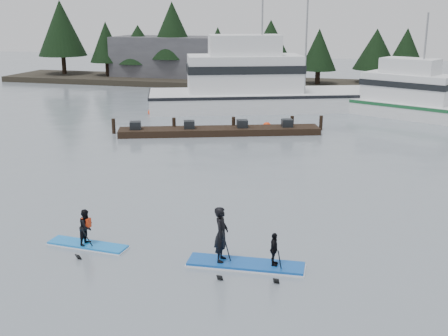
% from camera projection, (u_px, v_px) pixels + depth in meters
% --- Properties ---
extents(ground, '(160.00, 160.00, 0.00)m').
position_uv_depth(ground, '(180.00, 242.00, 19.90)').
color(ground, gray).
rests_on(ground, ground).
extents(far_shore, '(70.00, 8.00, 0.60)m').
position_uv_depth(far_shore, '(314.00, 85.00, 58.82)').
color(far_shore, '#2D281E').
rests_on(far_shore, ground).
extents(treeline, '(60.00, 4.00, 8.00)m').
position_uv_depth(treeline, '(314.00, 88.00, 58.90)').
color(treeline, black).
rests_on(treeline, ground).
extents(waterfront_building, '(18.00, 6.00, 5.00)m').
position_uv_depth(waterfront_building, '(193.00, 59.00, 63.60)').
color(waterfront_building, '#4C4C51').
rests_on(waterfront_building, ground).
extents(fishing_boat_large, '(20.90, 12.50, 11.12)m').
position_uv_depth(fishing_boat_large, '(265.00, 98.00, 46.39)').
color(fishing_boat_large, white).
rests_on(fishing_boat_large, ground).
extents(fishing_boat_medium, '(15.04, 9.96, 8.69)m').
position_uv_depth(fishing_boat_medium, '(423.00, 109.00, 42.74)').
color(fishing_boat_medium, white).
rests_on(fishing_boat_medium, ground).
extents(floating_dock, '(13.02, 6.12, 0.44)m').
position_uv_depth(floating_dock, '(220.00, 131.00, 37.04)').
color(floating_dock, black).
rests_on(floating_dock, ground).
extents(buoy_b, '(0.62, 0.62, 0.62)m').
position_uv_depth(buoy_b, '(267.00, 129.00, 38.71)').
color(buoy_b, '#FF3A0C').
rests_on(buoy_b, ground).
extents(buoy_a, '(0.55, 0.55, 0.55)m').
position_uv_depth(buoy_a, '(151.00, 114.00, 44.21)').
color(buoy_a, '#FF3A0C').
rests_on(buoy_a, ground).
extents(paddleboard_solo, '(2.89, 1.10, 1.84)m').
position_uv_depth(paddleboard_solo, '(87.00, 233.00, 19.41)').
color(paddleboard_solo, blue).
rests_on(paddleboard_solo, ground).
extents(paddleboard_duo, '(3.79, 1.31, 2.47)m').
position_uv_depth(paddleboard_duo, '(239.00, 248.00, 17.91)').
color(paddleboard_duo, '#124FAC').
rests_on(paddleboard_duo, ground).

